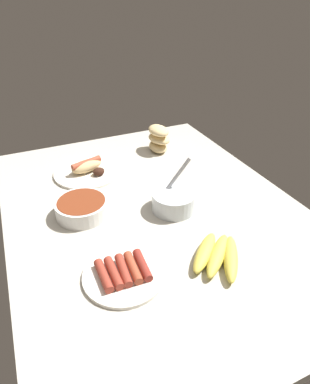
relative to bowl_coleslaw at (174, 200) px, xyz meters
The scene contains 7 objects.
ground_plane 7.77cm from the bowl_coleslaw, 65.83° to the left, with size 120.00×90.00×3.00cm, color beige.
bowl_coleslaw is the anchor object (origin of this frame).
bread_stack 42.82cm from the bowl_coleslaw, 18.28° to the right, with size 12.56×9.65×10.80cm.
plate_sausages 31.58cm from the bowl_coleslaw, 130.30° to the left, with size 20.40×20.40×3.25cm.
banana_bunch 25.07cm from the bowl_coleslaw, behind, with size 19.62×18.40×3.43cm.
bowl_chili 28.53cm from the bowl_coleslaw, 71.77° to the left, with size 16.31×16.31×5.05cm.
plate_hotdog_assembled 38.52cm from the bowl_coleslaw, 29.82° to the left, with size 24.77×24.77×5.61cm.
Camera 1 is at (-78.64, 35.01, 62.64)cm, focal length 31.11 mm.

